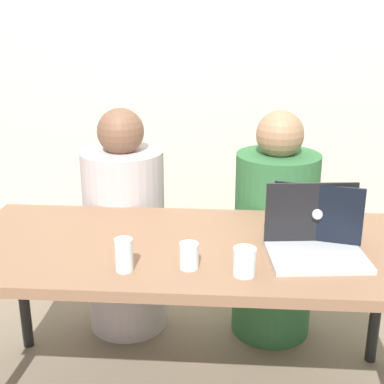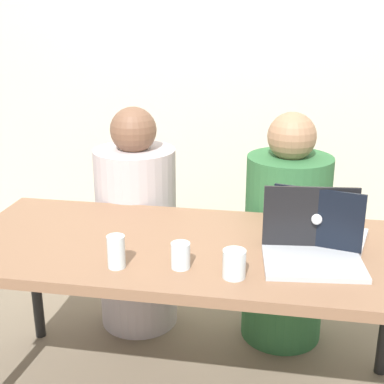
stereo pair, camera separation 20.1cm
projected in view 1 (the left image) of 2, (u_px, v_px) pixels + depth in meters
name	position (u px, v px, depth m)	size (l,w,h in m)	color
back_wall	(208.00, 54.00, 3.14)	(4.50, 0.10, 2.58)	beige
desk	(191.00, 259.00, 2.02)	(1.72, 0.75, 0.71)	#855F45
person_on_left	(125.00, 234.00, 2.62)	(0.45, 0.45, 1.12)	#B7ABAD
person_on_right	(274.00, 239.00, 2.57)	(0.42, 0.42, 1.12)	#2F6537
laptop_back_right	(318.00, 224.00, 2.05)	(0.37, 0.31, 0.24)	#B4B4BC
laptop_front_right	(315.00, 241.00, 1.90)	(0.36, 0.30, 0.24)	#B3B6BB
water_glass_left	(124.00, 257.00, 1.78)	(0.06, 0.06, 0.11)	silver
water_glass_right	(244.00, 263.00, 1.75)	(0.08, 0.08, 0.10)	silver
water_glass_center	(189.00, 257.00, 1.80)	(0.07, 0.07, 0.09)	silver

